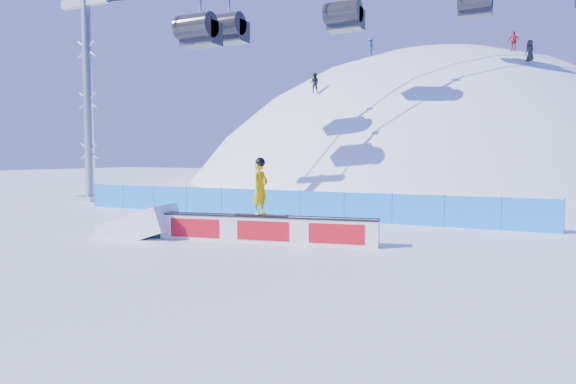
% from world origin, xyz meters
% --- Properties ---
extents(ground, '(160.00, 160.00, 0.00)m').
position_xyz_m(ground, '(0.00, 0.00, 0.00)').
color(ground, white).
rests_on(ground, ground).
extents(snow_hill, '(64.00, 64.00, 64.00)m').
position_xyz_m(snow_hill, '(0.00, 42.00, -18.00)').
color(snow_hill, white).
rests_on(snow_hill, ground).
extents(safety_fence, '(22.05, 0.05, 1.30)m').
position_xyz_m(safety_fence, '(0.00, 4.50, 0.60)').
color(safety_fence, '#0F79F4').
rests_on(safety_fence, ground).
extents(rail_box, '(7.00, 1.74, 0.84)m').
position_xyz_m(rail_box, '(2.56, -1.52, 0.42)').
color(rail_box, silver).
rests_on(rail_box, ground).
extents(snow_ramp, '(2.67, 1.93, 1.52)m').
position_xyz_m(snow_ramp, '(-1.76, -2.30, 0.00)').
color(snow_ramp, white).
rests_on(snow_ramp, ground).
extents(snowboarder, '(1.75, 0.66, 1.80)m').
position_xyz_m(snowboarder, '(2.42, -1.55, 1.73)').
color(snowboarder, black).
rests_on(snowboarder, rail_box).
extents(distant_skiers, '(17.09, 9.04, 5.80)m').
position_xyz_m(distant_skiers, '(0.35, 29.96, 11.39)').
color(distant_skiers, black).
rests_on(distant_skiers, ground).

